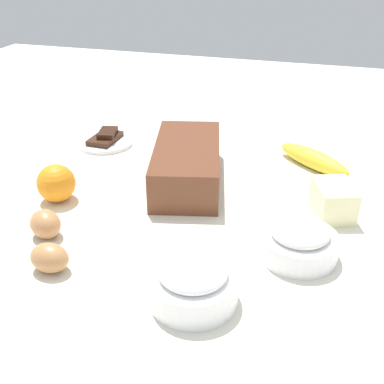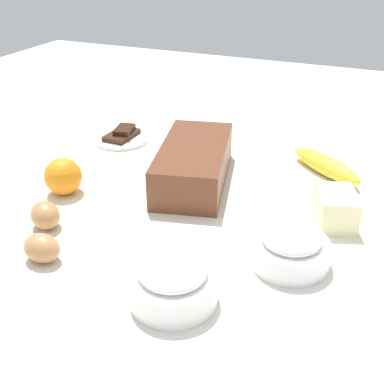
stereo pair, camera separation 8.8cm
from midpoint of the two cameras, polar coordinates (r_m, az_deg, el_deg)
ground_plane at (r=0.91m, az=-2.79°, el=-2.85°), size 2.40×2.40×0.02m
loaf_pan at (r=0.99m, az=-3.14°, el=3.38°), size 0.30×0.19×0.08m
flour_bowl at (r=0.78m, az=9.31°, el=-5.79°), size 0.12×0.12×0.06m
sugar_bowl at (r=0.68m, az=-3.64°, el=-10.64°), size 0.13×0.13×0.07m
banana at (r=1.08m, az=11.84°, el=3.73°), size 0.15×0.18×0.04m
orange_fruit at (r=0.97m, az=-18.20°, el=0.92°), size 0.07×0.07×0.07m
butter_block at (r=0.90m, az=13.60°, el=-1.03°), size 0.11×0.09×0.06m
egg_near_butter at (r=0.79m, az=-19.53°, el=-7.40°), size 0.05×0.06×0.05m
egg_beside_bowl at (r=0.87m, az=-19.66°, el=-3.63°), size 0.07×0.08×0.05m
chocolate_plate at (r=1.21m, az=-12.20°, el=5.88°), size 0.13×0.13×0.03m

